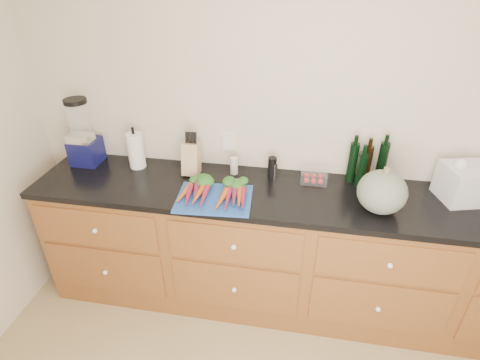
% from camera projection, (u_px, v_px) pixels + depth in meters
% --- Properties ---
extents(wall_back, '(4.10, 0.05, 2.60)m').
position_uv_depth(wall_back, '(320.00, 122.00, 2.43)').
color(wall_back, beige).
rests_on(wall_back, ground).
extents(cabinets, '(3.60, 0.64, 0.90)m').
position_uv_depth(cabinets, '(307.00, 255.00, 2.58)').
color(cabinets, brown).
rests_on(cabinets, ground).
extents(countertop, '(3.64, 0.62, 0.04)m').
position_uv_depth(countertop, '(313.00, 198.00, 2.35)').
color(countertop, black).
rests_on(countertop, cabinets).
extents(cutting_board, '(0.48, 0.38, 0.01)m').
position_uv_depth(cutting_board, '(214.00, 199.00, 2.29)').
color(cutting_board, '#1F4BA1').
rests_on(cutting_board, countertop).
extents(carrots, '(0.45, 0.33, 0.06)m').
position_uv_depth(carrots, '(216.00, 190.00, 2.31)').
color(carrots, '#C45017').
rests_on(carrots, cutting_board).
extents(squash, '(0.28, 0.28, 0.25)m').
position_uv_depth(squash, '(382.00, 192.00, 2.13)').
color(squash, '#586554').
rests_on(squash, countertop).
extents(blender_appliance, '(0.19, 0.19, 0.47)m').
position_uv_depth(blender_appliance, '(83.00, 136.00, 2.60)').
color(blender_appliance, '#0E1045').
rests_on(blender_appliance, countertop).
extents(paper_towel, '(0.11, 0.11, 0.25)m').
position_uv_depth(paper_towel, '(136.00, 150.00, 2.59)').
color(paper_towel, white).
rests_on(paper_towel, countertop).
extents(knife_block, '(0.11, 0.11, 0.22)m').
position_uv_depth(knife_block, '(191.00, 159.00, 2.52)').
color(knife_block, tan).
rests_on(knife_block, countertop).
extents(grinder_salt, '(0.05, 0.05, 0.12)m').
position_uv_depth(grinder_salt, '(234.00, 166.00, 2.54)').
color(grinder_salt, silver).
rests_on(grinder_salt, countertop).
extents(grinder_pepper, '(0.06, 0.06, 0.14)m').
position_uv_depth(grinder_pepper, '(272.00, 167.00, 2.49)').
color(grinder_pepper, black).
rests_on(grinder_pepper, countertop).
extents(canister_chrome, '(0.05, 0.05, 0.11)m').
position_uv_depth(canister_chrome, '(274.00, 170.00, 2.50)').
color(canister_chrome, white).
rests_on(canister_chrome, countertop).
extents(tomato_box, '(0.17, 0.14, 0.08)m').
position_uv_depth(tomato_box, '(314.00, 176.00, 2.46)').
color(tomato_box, white).
rests_on(tomato_box, countertop).
extents(bottles, '(0.24, 0.12, 0.29)m').
position_uv_depth(bottles, '(366.00, 165.00, 2.40)').
color(bottles, black).
rests_on(bottles, countertop).
extents(grocery_bag, '(0.35, 0.31, 0.22)m').
position_uv_depth(grocery_bag, '(468.00, 183.00, 2.25)').
color(grocery_bag, white).
rests_on(grocery_bag, countertop).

